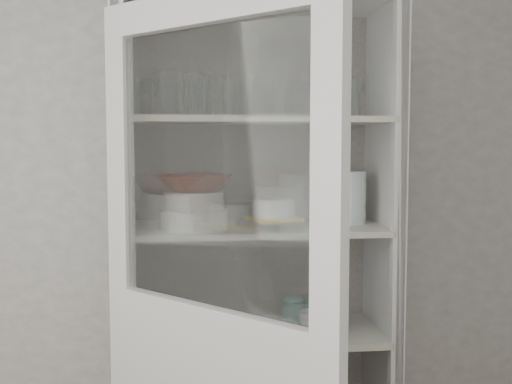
% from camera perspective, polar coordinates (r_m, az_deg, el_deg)
% --- Properties ---
extents(wall_back, '(3.60, 0.02, 2.60)m').
position_cam_1_polar(wall_back, '(2.60, -4.94, -1.52)').
color(wall_back, gray).
rests_on(wall_back, ground).
extents(pantry_cabinet, '(1.00, 0.45, 2.10)m').
position_cam_1_polar(pantry_cabinet, '(2.52, -0.16, -10.02)').
color(pantry_cabinet, silver).
rests_on(pantry_cabinet, floor).
extents(cupboard_door, '(0.64, 0.69, 2.00)m').
position_cam_1_polar(cupboard_door, '(1.94, -4.00, -16.68)').
color(cupboard_door, silver).
rests_on(cupboard_door, floor).
extents(tumbler_0, '(0.09, 0.09, 0.15)m').
position_cam_1_polar(tumbler_0, '(2.22, -7.61, 8.73)').
color(tumbler_0, silver).
rests_on(tumbler_0, shelf_glass).
extents(tumbler_1, '(0.07, 0.07, 0.13)m').
position_cam_1_polar(tumbler_1, '(2.22, -2.15, 8.47)').
color(tumbler_1, silver).
rests_on(tumbler_1, shelf_glass).
extents(tumbler_2, '(0.09, 0.09, 0.14)m').
position_cam_1_polar(tumbler_2, '(2.23, -5.40, 8.62)').
color(tumbler_2, silver).
rests_on(tumbler_2, shelf_glass).
extents(tumbler_3, '(0.09, 0.09, 0.14)m').
position_cam_1_polar(tumbler_3, '(2.22, -1.26, 8.62)').
color(tumbler_3, silver).
rests_on(tumbler_3, shelf_glass).
extents(tumbler_4, '(0.08, 0.08, 0.14)m').
position_cam_1_polar(tumbler_4, '(2.31, 6.44, 8.42)').
color(tumbler_4, silver).
rests_on(tumbler_4, shelf_glass).
extents(tumbler_5, '(0.08, 0.08, 0.14)m').
position_cam_1_polar(tumbler_5, '(2.28, 3.60, 8.43)').
color(tumbler_5, silver).
rests_on(tumbler_5, shelf_glass).
extents(tumbler_6, '(0.09, 0.09, 0.13)m').
position_cam_1_polar(tumbler_6, '(2.31, 8.53, 8.31)').
color(tumbler_6, silver).
rests_on(tumbler_6, shelf_glass).
extents(tumbler_7, '(0.08, 0.08, 0.14)m').
position_cam_1_polar(tumbler_7, '(2.39, -9.96, 8.24)').
color(tumbler_7, silver).
rests_on(tumbler_7, shelf_glass).
extents(tumbler_8, '(0.09, 0.09, 0.14)m').
position_cam_1_polar(tumbler_8, '(2.34, -3.42, 8.41)').
color(tumbler_8, silver).
rests_on(tumbler_8, shelf_glass).
extents(tumbler_9, '(0.08, 0.08, 0.15)m').
position_cam_1_polar(tumbler_9, '(2.38, -4.89, 8.47)').
color(tumbler_9, silver).
rests_on(tumbler_9, shelf_glass).
extents(tumbler_10, '(0.07, 0.07, 0.14)m').
position_cam_1_polar(tumbler_10, '(2.39, 0.61, 8.25)').
color(tumbler_10, silver).
rests_on(tumbler_10, shelf_glass).
extents(goblet_0, '(0.07, 0.07, 0.16)m').
position_cam_1_polar(goblet_0, '(2.49, -9.34, 8.34)').
color(goblet_0, silver).
rests_on(goblet_0, shelf_glass).
extents(goblet_1, '(0.08, 0.08, 0.17)m').
position_cam_1_polar(goblet_1, '(2.44, -6.08, 8.55)').
color(goblet_1, silver).
rests_on(goblet_1, shelf_glass).
extents(goblet_2, '(0.07, 0.07, 0.16)m').
position_cam_1_polar(goblet_2, '(2.52, 4.08, 8.32)').
color(goblet_2, silver).
rests_on(goblet_2, shelf_glass).
extents(goblet_3, '(0.08, 0.08, 0.18)m').
position_cam_1_polar(goblet_3, '(2.58, 8.70, 8.46)').
color(goblet_3, silver).
rests_on(goblet_3, shelf_glass).
extents(plate_stack_front, '(0.24, 0.24, 0.07)m').
position_cam_1_polar(plate_stack_front, '(2.30, -5.51, -2.44)').
color(plate_stack_front, white).
rests_on(plate_stack_front, shelf_plates).
extents(plate_stack_back, '(0.21, 0.21, 0.10)m').
position_cam_1_polar(plate_stack_back, '(2.50, -5.22, -1.54)').
color(plate_stack_back, white).
rests_on(plate_stack_back, shelf_plates).
extents(cream_bowl, '(0.22, 0.22, 0.07)m').
position_cam_1_polar(cream_bowl, '(2.29, -5.52, -0.76)').
color(cream_bowl, beige).
rests_on(cream_bowl, plate_stack_front).
extents(terracotta_bowl, '(0.33, 0.33, 0.06)m').
position_cam_1_polar(terracotta_bowl, '(2.28, -5.53, 0.83)').
color(terracotta_bowl, '#5C2317').
rests_on(terracotta_bowl, cream_bowl).
extents(glass_platter, '(0.37, 0.37, 0.02)m').
position_cam_1_polar(glass_platter, '(2.41, 1.58, -2.72)').
color(glass_platter, silver).
rests_on(glass_platter, shelf_plates).
extents(yellow_trivet, '(0.22, 0.22, 0.01)m').
position_cam_1_polar(yellow_trivet, '(2.41, 1.59, -2.39)').
color(yellow_trivet, yellow).
rests_on(yellow_trivet, glass_platter).
extents(white_ramekin, '(0.16, 0.16, 0.07)m').
position_cam_1_polar(white_ramekin, '(2.40, 1.59, -1.42)').
color(white_ramekin, white).
rests_on(white_ramekin, yellow_trivet).
extents(grey_bowl_stack, '(0.14, 0.14, 0.20)m').
position_cam_1_polar(grey_bowl_stack, '(2.46, 8.11, -0.48)').
color(grey_bowl_stack, silver).
rests_on(grey_bowl_stack, shelf_plates).
extents(mug_blue, '(0.16, 0.16, 0.10)m').
position_cam_1_polar(mug_blue, '(2.47, 6.33, -11.10)').
color(mug_blue, navy).
rests_on(mug_blue, shelf_mugs).
extents(mug_teal, '(0.13, 0.13, 0.10)m').
position_cam_1_polar(mug_teal, '(2.52, 3.88, -10.72)').
color(mug_teal, teal).
rests_on(mug_teal, shelf_mugs).
extents(mug_white, '(0.13, 0.13, 0.09)m').
position_cam_1_polar(mug_white, '(2.41, 4.95, -11.58)').
color(mug_white, white).
rests_on(mug_white, shelf_mugs).
extents(teal_jar, '(0.09, 0.09, 0.10)m').
position_cam_1_polar(teal_jar, '(2.53, 3.38, -10.64)').
color(teal_jar, teal).
rests_on(teal_jar, shelf_mugs).
extents(measuring_cups, '(0.10, 0.10, 0.04)m').
position_cam_1_polar(measuring_cups, '(2.42, -2.98, -12.11)').
color(measuring_cups, '#AFAFAF').
rests_on(measuring_cups, shelf_mugs).
extents(white_canister, '(0.12, 0.12, 0.12)m').
position_cam_1_polar(white_canister, '(2.49, -9.69, -10.76)').
color(white_canister, white).
rests_on(white_canister, shelf_mugs).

